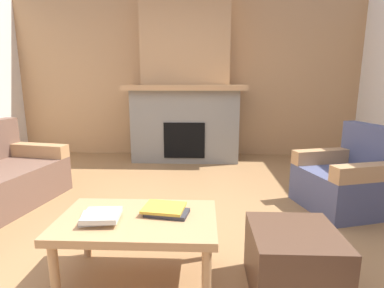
# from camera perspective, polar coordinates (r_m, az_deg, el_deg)

# --- Properties ---
(ground) EXTENTS (9.00, 9.00, 0.00)m
(ground) POSITION_cam_1_polar(r_m,az_deg,el_deg) (2.67, -4.73, -16.76)
(ground) COLOR olive
(wall_back_wood_panel) EXTENTS (6.00, 0.12, 2.70)m
(wall_back_wood_panel) POSITION_cam_1_polar(r_m,az_deg,el_deg) (5.34, -1.00, 12.56)
(wall_back_wood_panel) COLOR tan
(wall_back_wood_panel) RESTS_ON ground
(fireplace) EXTENTS (1.90, 0.82, 2.70)m
(fireplace) POSITION_cam_1_polar(r_m,az_deg,el_deg) (4.96, -1.24, 10.47)
(fireplace) COLOR gray
(fireplace) RESTS_ON ground
(armchair) EXTENTS (0.93, 0.93, 0.85)m
(armchair) POSITION_cam_1_polar(r_m,az_deg,el_deg) (3.44, 27.67, -6.17)
(armchair) COLOR #474C6B
(armchair) RESTS_ON ground
(coffee_table) EXTENTS (1.00, 0.60, 0.43)m
(coffee_table) POSITION_cam_1_polar(r_m,az_deg,el_deg) (2.00, -10.35, -15.05)
(coffee_table) COLOR tan
(coffee_table) RESTS_ON ground
(ottoman) EXTENTS (0.52, 0.52, 0.40)m
(ottoman) POSITION_cam_1_polar(r_m,az_deg,el_deg) (2.05, 18.76, -20.39)
(ottoman) COLOR #4C3323
(ottoman) RESTS_ON ground
(book_stack_near_edge) EXTENTS (0.27, 0.26, 0.06)m
(book_stack_near_edge) POSITION_cam_1_polar(r_m,az_deg,el_deg) (1.98, -17.08, -13.09)
(book_stack_near_edge) COLOR beige
(book_stack_near_edge) RESTS_ON coffee_table
(book_stack_center) EXTENTS (0.32, 0.25, 0.04)m
(book_stack_center) POSITION_cam_1_polar(r_m,az_deg,el_deg) (2.00, -5.09, -12.49)
(book_stack_center) COLOR #2D2D33
(book_stack_center) RESTS_ON coffee_table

